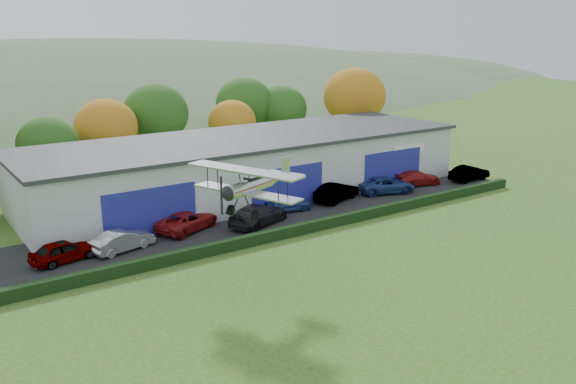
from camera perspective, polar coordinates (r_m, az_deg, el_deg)
ground at (r=31.54m, az=15.89°, el=-12.65°), size 300.00×300.00×0.00m
apron at (r=47.93m, az=-1.31°, el=-2.26°), size 48.00×9.00×0.05m
hedge at (r=44.08m, az=2.14°, el=-3.34°), size 46.00×0.60×0.80m
hangar at (r=53.98m, az=-3.65°, el=2.61°), size 40.60×12.60×5.30m
tree_belt at (r=62.82m, az=-13.02°, el=6.77°), size 75.70×13.22×10.12m
car_0 at (r=40.91m, az=-20.73°, el=-5.31°), size 4.50×2.52×1.45m
car_1 at (r=41.67m, az=-15.60°, el=-4.50°), size 4.59×2.51×1.43m
car_2 at (r=44.83m, az=-9.62°, el=-2.72°), size 5.78×4.37×1.46m
car_3 at (r=45.49m, az=-2.86°, el=-2.16°), size 5.92×3.96×1.59m
car_4 at (r=48.78m, az=-0.06°, el=-1.09°), size 4.20×2.36×1.35m
car_5 at (r=51.91m, az=4.69°, el=0.02°), size 5.17×3.15×1.61m
car_6 at (r=55.05m, az=9.40°, el=0.67°), size 5.78×3.98×1.47m
car_7 at (r=58.35m, az=12.27°, el=1.32°), size 5.12×2.85×1.40m
car_8 at (r=61.47m, az=16.99°, el=1.75°), size 4.57×1.63×1.50m
biplane at (r=33.74m, az=-3.22°, el=0.88°), size 6.46×7.27×2.75m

